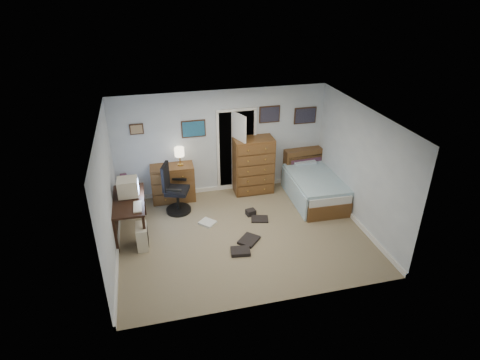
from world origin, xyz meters
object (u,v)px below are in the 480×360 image
(computer_desk, at_px, (124,208))
(tall_dresser, at_px, (253,165))
(low_dresser, at_px, (173,183))
(office_chair, at_px, (175,194))
(bed, at_px, (313,186))

(computer_desk, height_order, tall_dresser, tall_dresser)
(low_dresser, distance_m, tall_dresser, 1.95)
(computer_desk, distance_m, office_chair, 1.23)
(computer_desk, distance_m, bed, 4.31)
(office_chair, bearing_deg, bed, 16.26)
(computer_desk, height_order, office_chair, office_chair)
(office_chair, bearing_deg, low_dresser, 107.61)
(low_dresser, height_order, bed, low_dresser)
(low_dresser, bearing_deg, computer_desk, -130.82)
(computer_desk, height_order, bed, computer_desk)
(office_chair, height_order, bed, office_chair)
(bed, bearing_deg, office_chair, 178.50)
(tall_dresser, bearing_deg, office_chair, -164.27)
(low_dresser, relative_size, bed, 0.48)
(computer_desk, height_order, low_dresser, low_dresser)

